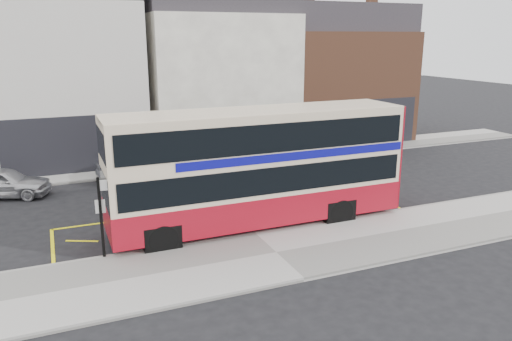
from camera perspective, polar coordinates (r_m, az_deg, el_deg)
name	(u,v)px	position (r m, az deg, el deg)	size (l,w,h in m)	color
ground	(251,232)	(19.13, -0.61, -7.09)	(120.00, 120.00, 0.00)	black
pavement	(276,254)	(17.16, 2.32, -9.53)	(40.00, 4.00, 0.15)	#A7A49E
kerb	(254,234)	(18.78, -0.17, -7.27)	(40.00, 0.15, 0.15)	gray
far_pavement	(179,164)	(29.10, -8.78, 0.71)	(50.00, 3.00, 0.15)	#A7A49E
road_markings	(236,219)	(20.52, -2.29, -5.51)	(14.00, 3.40, 0.01)	#FFF30D
terrace_left	(66,70)	(31.48, -20.93, 10.68)	(8.00, 8.01, 11.80)	beige
terrace_green_shop	(214,70)	(33.07, -4.86, 11.33)	(9.00, 8.01, 11.30)	white
terrace_right	(333,74)	(36.87, 8.83, 10.82)	(9.00, 8.01, 10.30)	brown
double_decker_bus	(259,166)	(19.11, 0.38, 0.51)	(11.47, 2.67, 4.58)	beige
bus_stop_post	(102,209)	(16.96, -17.15, -4.21)	(0.67, 0.18, 2.74)	black
car_silver	(3,183)	(25.76, -26.95, -1.24)	(1.66, 4.12, 1.40)	#B4B5B9
car_grey	(139,166)	(26.60, -13.25, 0.47)	(1.45, 4.15, 1.37)	#43444B
car_white	(347,144)	(31.64, 10.40, 2.98)	(1.98, 4.88, 1.41)	beige
street_tree_right	(256,97)	(31.47, 0.02, 8.43)	(2.42, 2.42, 5.22)	black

